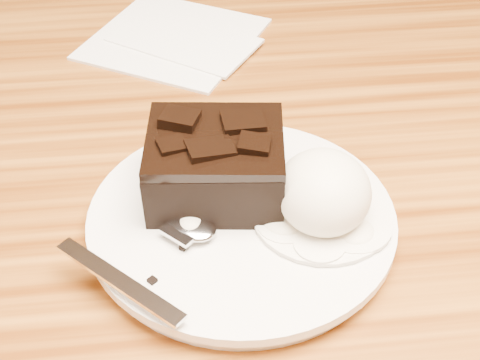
{
  "coord_description": "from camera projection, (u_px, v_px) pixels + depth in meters",
  "views": [
    {
      "loc": [
        -0.02,
        -0.43,
        1.11
      ],
      "look_at": [
        0.02,
        -0.07,
        0.79
      ],
      "focal_mm": 53.29,
      "sensor_mm": 36.0,
      "label": 1
    }
  ],
  "objects": [
    {
      "name": "plate",
      "position": [
        242.0,
        223.0,
        0.5
      ],
      "size": [
        0.21,
        0.21,
        0.02
      ],
      "primitive_type": "cylinder",
      "color": "silver",
      "rests_on": "dining_table"
    },
    {
      "name": "brownie",
      "position": [
        216.0,
        168.0,
        0.5
      ],
      "size": [
        0.1,
        0.09,
        0.04
      ],
      "primitive_type": "cube",
      "rotation": [
        0.0,
        0.0,
        -0.12
      ],
      "color": "black",
      "rests_on": "plate"
    },
    {
      "name": "ice_cream_scoop",
      "position": [
        323.0,
        192.0,
        0.47
      ],
      "size": [
        0.06,
        0.07,
        0.05
      ],
      "primitive_type": "ellipsoid",
      "color": "#EDE5CC",
      "rests_on": "plate"
    },
    {
      "name": "melt_puddle",
      "position": [
        321.0,
        215.0,
        0.49
      ],
      "size": [
        0.1,
        0.1,
        0.0
      ],
      "primitive_type": "cylinder",
      "color": "white",
      "rests_on": "plate"
    },
    {
      "name": "spoon",
      "position": [
        191.0,
        227.0,
        0.48
      ],
      "size": [
        0.13,
        0.13,
        0.01
      ],
      "primitive_type": null,
      "rotation": [
        0.0,
        0.0,
        0.79
      ],
      "color": "silver",
      "rests_on": "plate"
    },
    {
      "name": "napkin",
      "position": [
        173.0,
        37.0,
        0.71
      ],
      "size": [
        0.21,
        0.21,
        0.01
      ],
      "primitive_type": "cube",
      "rotation": [
        0.0,
        0.0,
        -0.53
      ],
      "color": "white",
      "rests_on": "dining_table"
    },
    {
      "name": "crumb_a",
      "position": [
        295.0,
        213.0,
        0.49
      ],
      "size": [
        0.01,
        0.01,
        0.0
      ],
      "primitive_type": "cube",
      "rotation": [
        0.0,
        0.0,
        0.7
      ],
      "color": "black",
      "rests_on": "plate"
    },
    {
      "name": "crumb_b",
      "position": [
        152.0,
        280.0,
        0.44
      ],
      "size": [
        0.01,
        0.01,
        0.0
      ],
      "primitive_type": "cube",
      "rotation": [
        0.0,
        0.0,
        0.73
      ],
      "color": "black",
      "rests_on": "plate"
    },
    {
      "name": "crumb_c",
      "position": [
        184.0,
        246.0,
        0.46
      ],
      "size": [
        0.01,
        0.01,
        0.0
      ],
      "primitive_type": "cube",
      "rotation": [
        0.0,
        0.0,
        0.94
      ],
      "color": "black",
      "rests_on": "plate"
    }
  ]
}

